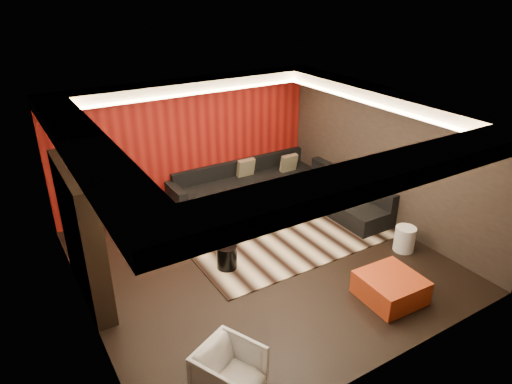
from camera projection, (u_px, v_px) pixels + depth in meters
floor at (259, 260)px, 8.37m from camera, size 6.00×6.00×0.02m
ceiling at (260, 109)px, 7.17m from camera, size 6.00×6.00×0.02m
wall_back at (188, 141)px, 10.09m from camera, size 6.00×0.02×2.80m
wall_left at (76, 238)px, 6.35m from camera, size 0.02×6.00×2.80m
wall_right at (386, 157)px, 9.19m from camera, size 0.02×6.00×2.80m
red_feature_wall at (188, 142)px, 10.06m from camera, size 5.98×0.05×2.78m
soffit_back at (190, 85)px, 9.31m from camera, size 6.00×0.60×0.22m
soffit_front at (386, 172)px, 5.14m from camera, size 6.00×0.60×0.22m
soffit_left at (84, 146)px, 5.95m from camera, size 0.60×4.80×0.22m
soffit_right at (382, 96)px, 8.50m from camera, size 0.60×4.80×0.22m
cove_back at (197, 93)px, 9.08m from camera, size 4.80×0.08×0.04m
cove_front at (364, 170)px, 5.44m from camera, size 4.80×0.08×0.04m
cove_left at (111, 148)px, 6.14m from camera, size 0.08×4.80×0.04m
cove_right at (369, 103)px, 8.38m from camera, size 0.08×4.80×0.04m
tv_surround at (82, 234)px, 7.01m from camera, size 0.30×2.00×2.20m
tv_screen at (89, 212)px, 6.94m from camera, size 0.04×1.30×0.80m
tv_shelf at (96, 253)px, 7.26m from camera, size 0.04×1.60×0.04m
rug at (279, 229)px, 9.37m from camera, size 4.01×3.01×0.02m
coffee_table at (246, 224)px, 9.32m from camera, size 1.48×1.48×0.19m
drum_stool at (227, 257)px, 8.02m from camera, size 0.37×0.37×0.42m
striped_pouf at (197, 217)px, 9.37m from camera, size 0.73×0.73×0.39m
white_side_table at (405, 239)px, 8.55m from camera, size 0.50×0.50×0.48m
orange_ottoman at (390, 287)px, 7.27m from camera, size 0.94×0.94×0.40m
armchair at (229, 372)px, 5.54m from camera, size 0.95×0.96×0.67m
sectional_sofa at (280, 189)px, 10.51m from camera, size 3.65×3.50×0.75m
throw_pillows at (297, 173)px, 10.48m from camera, size 1.77×2.74×0.50m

